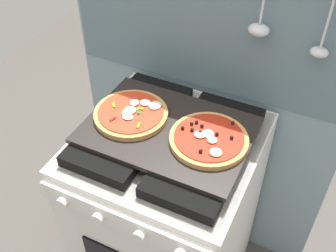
% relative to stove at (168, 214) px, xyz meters
% --- Properties ---
extents(kitchen_backsplash, '(1.10, 0.09, 1.55)m').
position_rel_stove_xyz_m(kitchen_backsplash, '(0.00, 0.34, 0.34)').
color(kitchen_backsplash, '#7A939E').
rests_on(kitchen_backsplash, ground_plane).
extents(stove, '(0.60, 0.64, 0.90)m').
position_rel_stove_xyz_m(stove, '(0.00, 0.00, 0.00)').
color(stove, white).
rests_on(stove, ground_plane).
extents(baking_tray, '(0.54, 0.38, 0.02)m').
position_rel_stove_xyz_m(baking_tray, '(0.00, 0.00, 0.46)').
color(baking_tray, black).
rests_on(baking_tray, stove).
extents(pizza_left, '(0.25, 0.25, 0.03)m').
position_rel_stove_xyz_m(pizza_left, '(-0.14, 0.01, 0.48)').
color(pizza_left, '#C18947').
rests_on(pizza_left, baking_tray).
extents(pizza_right, '(0.25, 0.25, 0.03)m').
position_rel_stove_xyz_m(pizza_right, '(0.14, 0.00, 0.48)').
color(pizza_right, tan).
rests_on(pizza_right, baking_tray).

